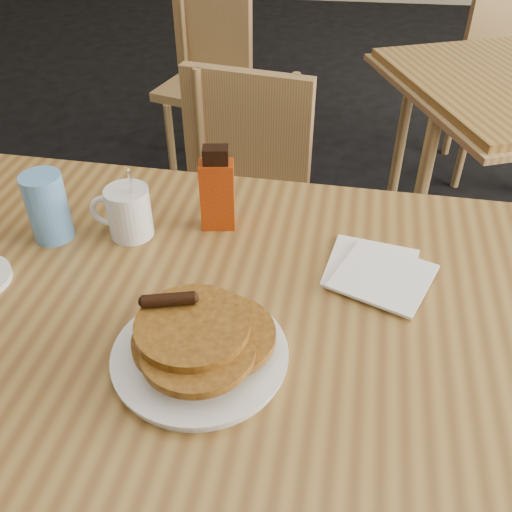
{
  "coord_description": "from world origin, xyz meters",
  "views": [
    {
      "loc": [
        0.12,
        -0.69,
        1.44
      ],
      "look_at": [
        0.03,
        0.03,
        0.87
      ],
      "focal_mm": 40.0,
      "sensor_mm": 36.0,
      "label": 1
    }
  ],
  "objects_px": {
    "main_table": "(203,317)",
    "chair_neighbor_far": "(509,57)",
    "chair_wall_extra": "(210,62)",
    "coffee_mug": "(128,211)",
    "pancake_plate": "(199,346)",
    "blue_tumbler": "(48,207)",
    "chair_main_far": "(243,196)",
    "syrup_bottle": "(217,191)"
  },
  "relations": [
    {
      "from": "main_table",
      "to": "chair_neighbor_far",
      "type": "bearing_deg",
      "value": 63.04
    },
    {
      "from": "chair_wall_extra",
      "to": "coffee_mug",
      "type": "relative_size",
      "value": 5.19
    },
    {
      "from": "main_table",
      "to": "chair_neighbor_far",
      "type": "distance_m",
      "value": 2.23
    },
    {
      "from": "chair_neighbor_far",
      "to": "pancake_plate",
      "type": "relative_size",
      "value": 3.26
    },
    {
      "from": "pancake_plate",
      "to": "blue_tumbler",
      "type": "height_order",
      "value": "blue_tumbler"
    },
    {
      "from": "chair_main_far",
      "to": "chair_wall_extra",
      "type": "xyz_separation_m",
      "value": [
        -0.31,
        1.13,
        -0.01
      ]
    },
    {
      "from": "chair_wall_extra",
      "to": "coffee_mug",
      "type": "bearing_deg",
      "value": -67.41
    },
    {
      "from": "blue_tumbler",
      "to": "syrup_bottle",
      "type": "bearing_deg",
      "value": 13.52
    },
    {
      "from": "pancake_plate",
      "to": "blue_tumbler",
      "type": "relative_size",
      "value": 1.98
    },
    {
      "from": "pancake_plate",
      "to": "syrup_bottle",
      "type": "bearing_deg",
      "value": 95.4
    },
    {
      "from": "chair_main_far",
      "to": "coffee_mug",
      "type": "height_order",
      "value": "coffee_mug"
    },
    {
      "from": "chair_main_far",
      "to": "blue_tumbler",
      "type": "relative_size",
      "value": 6.15
    },
    {
      "from": "chair_neighbor_far",
      "to": "blue_tumbler",
      "type": "bearing_deg",
      "value": -140.93
    },
    {
      "from": "chair_neighbor_far",
      "to": "syrup_bottle",
      "type": "xyz_separation_m",
      "value": [
        -1.02,
        -1.75,
        0.29
      ]
    },
    {
      "from": "chair_wall_extra",
      "to": "pancake_plate",
      "type": "relative_size",
      "value": 3.07
    },
    {
      "from": "chair_main_far",
      "to": "pancake_plate",
      "type": "distance_m",
      "value": 0.89
    },
    {
      "from": "chair_main_far",
      "to": "blue_tumbler",
      "type": "height_order",
      "value": "blue_tumbler"
    },
    {
      "from": "chair_neighbor_far",
      "to": "syrup_bottle",
      "type": "distance_m",
      "value": 2.05
    },
    {
      "from": "chair_neighbor_far",
      "to": "pancake_plate",
      "type": "bearing_deg",
      "value": -129.58
    },
    {
      "from": "chair_wall_extra",
      "to": "coffee_mug",
      "type": "xyz_separation_m",
      "value": [
        0.16,
        -1.66,
        0.3
      ]
    },
    {
      "from": "chair_main_far",
      "to": "chair_wall_extra",
      "type": "bearing_deg",
      "value": 116.44
    },
    {
      "from": "chair_neighbor_far",
      "to": "coffee_mug",
      "type": "height_order",
      "value": "coffee_mug"
    },
    {
      "from": "pancake_plate",
      "to": "chair_main_far",
      "type": "bearing_deg",
      "value": 93.69
    },
    {
      "from": "chair_neighbor_far",
      "to": "coffee_mug",
      "type": "xyz_separation_m",
      "value": [
        -1.19,
        -1.8,
        0.26
      ]
    },
    {
      "from": "chair_wall_extra",
      "to": "chair_neighbor_far",
      "type": "bearing_deg",
      "value": 23.01
    },
    {
      "from": "chair_main_far",
      "to": "blue_tumbler",
      "type": "distance_m",
      "value": 0.71
    },
    {
      "from": "main_table",
      "to": "chair_wall_extra",
      "type": "xyz_separation_m",
      "value": [
        -0.34,
        1.84,
        -0.2
      ]
    },
    {
      "from": "blue_tumbler",
      "to": "coffee_mug",
      "type": "bearing_deg",
      "value": 10.02
    },
    {
      "from": "pancake_plate",
      "to": "syrup_bottle",
      "type": "height_order",
      "value": "syrup_bottle"
    },
    {
      "from": "chair_neighbor_far",
      "to": "chair_wall_extra",
      "type": "height_order",
      "value": "chair_neighbor_far"
    },
    {
      "from": "main_table",
      "to": "blue_tumbler",
      "type": "relative_size",
      "value": 9.9
    },
    {
      "from": "chair_main_far",
      "to": "chair_wall_extra",
      "type": "relative_size",
      "value": 1.01
    },
    {
      "from": "chair_main_far",
      "to": "chair_wall_extra",
      "type": "height_order",
      "value": "chair_main_far"
    },
    {
      "from": "chair_wall_extra",
      "to": "pancake_plate",
      "type": "height_order",
      "value": "chair_wall_extra"
    },
    {
      "from": "chair_main_far",
      "to": "syrup_bottle",
      "type": "distance_m",
      "value": 0.58
    },
    {
      "from": "chair_main_far",
      "to": "syrup_bottle",
      "type": "bearing_deg",
      "value": -76.67
    },
    {
      "from": "coffee_mug",
      "to": "pancake_plate",
      "type": "bearing_deg",
      "value": -47.31
    },
    {
      "from": "syrup_bottle",
      "to": "blue_tumbler",
      "type": "relative_size",
      "value": 1.28
    },
    {
      "from": "coffee_mug",
      "to": "blue_tumbler",
      "type": "bearing_deg",
      "value": -160.77
    },
    {
      "from": "main_table",
      "to": "pancake_plate",
      "type": "height_order",
      "value": "pancake_plate"
    },
    {
      "from": "main_table",
      "to": "pancake_plate",
      "type": "distance_m",
      "value": 0.15
    },
    {
      "from": "main_table",
      "to": "chair_wall_extra",
      "type": "distance_m",
      "value": 1.89
    }
  ]
}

